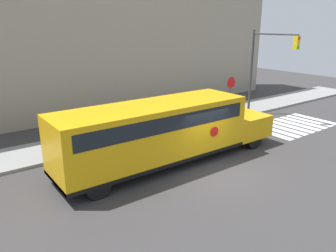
% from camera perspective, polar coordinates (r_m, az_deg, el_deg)
% --- Properties ---
extents(ground_plane, '(60.00, 60.00, 0.00)m').
position_cam_1_polar(ground_plane, '(14.46, 8.52, -7.74)').
color(ground_plane, '#3A3838').
extents(sidewalk_strip, '(44.00, 3.00, 0.15)m').
position_cam_1_polar(sidewalk_strip, '(19.23, -5.17, -0.96)').
color(sidewalk_strip, gray).
rests_on(sidewalk_strip, ground).
extents(building_backdrop, '(32.00, 4.00, 12.38)m').
position_cam_1_polar(building_backdrop, '(24.08, -14.05, 17.07)').
color(building_backdrop, '#9E937F').
rests_on(building_backdrop, ground).
extents(crosswalk_stripes, '(5.40, 3.20, 0.01)m').
position_cam_1_polar(crosswalk_stripes, '(22.05, 20.93, 0.13)').
color(crosswalk_stripes, white).
rests_on(crosswalk_stripes, ground).
extents(school_bus, '(11.04, 2.57, 2.86)m').
position_cam_1_polar(school_bus, '(14.36, -0.98, -0.69)').
color(school_bus, '#EAA80F').
rests_on(school_bus, ground).
extents(stop_sign, '(0.76, 0.10, 2.72)m').
position_cam_1_polar(stop_sign, '(22.71, 10.84, 6.19)').
color(stop_sign, '#38383A').
rests_on(stop_sign, ground).
extents(traffic_light, '(0.28, 3.43, 5.74)m').
position_cam_1_polar(traffic_light, '(22.57, 16.54, 10.80)').
color(traffic_light, '#38383A').
rests_on(traffic_light, ground).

